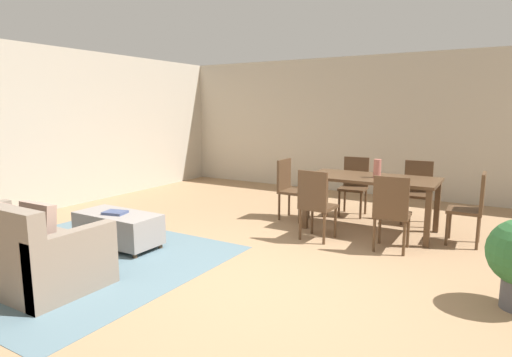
{
  "coord_description": "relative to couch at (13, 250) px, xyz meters",
  "views": [
    {
      "loc": [
        2.09,
        -3.35,
        1.69
      ],
      "look_at": [
        -0.59,
        1.13,
        0.83
      ],
      "focal_mm": 29.77,
      "sensor_mm": 36.0,
      "label": 1
    }
  ],
  "objects": [
    {
      "name": "ottoman_table",
      "position": [
        0.1,
        1.24,
        -0.06
      ],
      "size": [
        1.09,
        0.51,
        0.42
      ],
      "color": "gray",
      "rests_on": "ground_plane"
    },
    {
      "name": "dining_chair_far_left",
      "position": [
        2.09,
        4.31,
        0.22
      ],
      "size": [
        0.43,
        0.43,
        0.92
      ],
      "color": "#513823",
      "rests_on": "ground_plane"
    },
    {
      "name": "couch",
      "position": [
        0.0,
        0.0,
        0.0
      ],
      "size": [
        1.93,
        0.87,
        0.86
      ],
      "color": "gray",
      "rests_on": "ground_plane"
    },
    {
      "name": "vase_centerpiece",
      "position": [
        2.65,
        3.51,
        0.59
      ],
      "size": [
        0.1,
        0.1,
        0.25
      ],
      "primitive_type": "cylinder",
      "color": "#B26659",
      "rests_on": "dining_table"
    },
    {
      "name": "wall_back",
      "position": [
        2.07,
        6.13,
        1.05
      ],
      "size": [
        9.0,
        0.12,
        2.7
      ],
      "primitive_type": "cube",
      "color": "#BCB2A0",
      "rests_on": "ground_plane"
    },
    {
      "name": "area_rug",
      "position": [
        0.05,
        0.64,
        -0.29
      ],
      "size": [
        3.0,
        2.8,
        0.01
      ],
      "primitive_type": "cube",
      "color": "slate",
      "rests_on": "ground_plane"
    },
    {
      "name": "dining_table",
      "position": [
        2.57,
        3.54,
        0.37
      ],
      "size": [
        1.75,
        0.87,
        0.76
      ],
      "color": "#513823",
      "rests_on": "ground_plane"
    },
    {
      "name": "dining_chair_near_left",
      "position": [
        2.1,
        2.71,
        0.22
      ],
      "size": [
        0.42,
        0.42,
        0.92
      ],
      "color": "#513823",
      "rests_on": "ground_plane"
    },
    {
      "name": "book_on_ottoman",
      "position": [
        0.1,
        1.2,
        0.14
      ],
      "size": [
        0.3,
        0.26,
        0.03
      ],
      "primitive_type": "cube",
      "rotation": [
        0.0,
        0.0,
        0.26
      ],
      "color": "#3F4C72",
      "rests_on": "ottoman_table"
    },
    {
      "name": "dining_chair_near_right",
      "position": [
        3.04,
        2.76,
        0.22
      ],
      "size": [
        0.43,
        0.43,
        0.92
      ],
      "color": "#513823",
      "rests_on": "ground_plane"
    },
    {
      "name": "ground_plane",
      "position": [
        2.07,
        1.13,
        -0.3
      ],
      "size": [
        10.8,
        10.8,
        0.0
      ],
      "primitive_type": "plane",
      "color": "#9E7A56"
    },
    {
      "name": "dining_chair_head_east",
      "position": [
        3.84,
        3.53,
        0.22
      ],
      "size": [
        0.41,
        0.41,
        0.92
      ],
      "color": "#513823",
      "rests_on": "ground_plane"
    },
    {
      "name": "dining_chair_far_right",
      "position": [
        3.04,
        4.32,
        0.22
      ],
      "size": [
        0.43,
        0.43,
        0.92
      ],
      "color": "#513823",
      "rests_on": "ground_plane"
    },
    {
      "name": "dining_chair_head_west",
      "position": [
        1.31,
        3.54,
        0.22
      ],
      "size": [
        0.4,
        0.4,
        0.92
      ],
      "color": "#513823",
      "rests_on": "ground_plane"
    },
    {
      "name": "wall_left",
      "position": [
        -2.43,
        1.63,
        1.05
      ],
      "size": [
        0.12,
        11.0,
        2.7
      ],
      "primitive_type": "cube",
      "color": "#BCB2A0",
      "rests_on": "ground_plane"
    }
  ]
}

